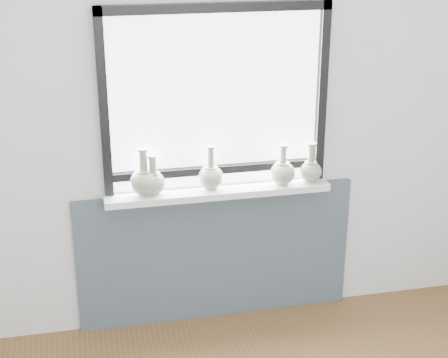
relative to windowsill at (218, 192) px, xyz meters
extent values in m
cube|color=silver|center=(0.00, 0.10, 0.42)|extent=(3.60, 0.02, 2.60)
cube|color=#434F5D|center=(0.00, 0.07, -0.45)|extent=(1.70, 0.03, 0.86)
cube|color=white|center=(0.00, 0.00, 0.00)|extent=(1.32, 0.18, 0.04)
cube|color=black|center=(-0.62, 0.05, 0.55)|extent=(0.05, 0.06, 1.05)
cube|color=black|center=(0.62, 0.05, 0.55)|extent=(0.05, 0.06, 1.05)
cube|color=black|center=(0.00, 0.05, 1.04)|extent=(1.30, 0.06, 0.05)
cube|color=black|center=(0.00, 0.05, 0.12)|extent=(1.20, 0.05, 0.04)
cube|color=white|center=(0.00, 0.08, 0.52)|extent=(1.20, 0.01, 1.00)
cylinder|color=gray|center=(-0.43, 0.00, 0.02)|extent=(0.07, 0.07, 0.01)
ellipsoid|color=gray|center=(-0.43, 0.00, 0.10)|extent=(0.16, 0.16, 0.15)
cone|color=gray|center=(-0.43, 0.00, 0.15)|extent=(0.09, 0.09, 0.03)
cylinder|color=gray|center=(-0.43, 0.00, 0.22)|extent=(0.05, 0.05, 0.14)
cylinder|color=gray|center=(-0.43, 0.00, 0.29)|extent=(0.06, 0.06, 0.01)
cylinder|color=gray|center=(-0.38, 0.00, 0.02)|extent=(0.06, 0.06, 0.01)
ellipsoid|color=gray|center=(-0.38, 0.00, 0.08)|extent=(0.14, 0.14, 0.13)
cone|color=gray|center=(-0.38, 0.00, 0.13)|extent=(0.08, 0.08, 0.03)
cylinder|color=gray|center=(-0.38, 0.00, 0.19)|extent=(0.04, 0.04, 0.11)
cylinder|color=gray|center=(-0.38, 0.00, 0.24)|extent=(0.05, 0.05, 0.01)
cylinder|color=gray|center=(-0.04, 0.01, 0.02)|extent=(0.07, 0.07, 0.01)
ellipsoid|color=gray|center=(-0.04, 0.01, 0.09)|extent=(0.15, 0.15, 0.14)
cone|color=gray|center=(-0.04, 0.01, 0.14)|extent=(0.08, 0.08, 0.03)
cylinder|color=gray|center=(-0.04, 0.01, 0.20)|extent=(0.04, 0.04, 0.13)
cylinder|color=gray|center=(-0.04, 0.01, 0.27)|extent=(0.05, 0.05, 0.01)
cylinder|color=gray|center=(0.38, -0.01, 0.02)|extent=(0.07, 0.07, 0.01)
ellipsoid|color=gray|center=(0.38, -0.01, 0.09)|extent=(0.15, 0.15, 0.14)
cone|color=gray|center=(0.38, -0.01, 0.14)|extent=(0.08, 0.08, 0.03)
cylinder|color=gray|center=(0.38, -0.01, 0.20)|extent=(0.04, 0.04, 0.12)
cylinder|color=gray|center=(0.38, -0.01, 0.26)|extent=(0.06, 0.06, 0.01)
cylinder|color=gray|center=(0.56, -0.01, 0.02)|extent=(0.06, 0.06, 0.01)
ellipsoid|color=gray|center=(0.56, -0.01, 0.08)|extent=(0.13, 0.13, 0.12)
cone|color=gray|center=(0.56, -0.01, 0.13)|extent=(0.07, 0.07, 0.03)
cylinder|color=gray|center=(0.56, -0.01, 0.19)|extent=(0.04, 0.04, 0.13)
cylinder|color=gray|center=(0.56, -0.01, 0.25)|extent=(0.06, 0.06, 0.01)
camera|label=1|loc=(-0.76, -3.62, 1.53)|focal=55.00mm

